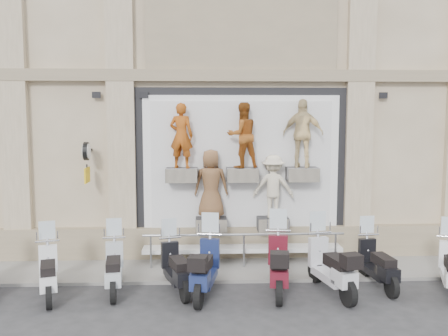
{
  "coord_description": "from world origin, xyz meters",
  "views": [
    {
      "loc": [
        -1.04,
        -10.04,
        3.89
      ],
      "look_at": [
        -0.5,
        1.9,
        2.57
      ],
      "focal_mm": 40.0,
      "sensor_mm": 36.0,
      "label": 1
    }
  ],
  "objects": [
    {
      "name": "scooter_h",
      "position": [
        2.88,
        0.62,
        0.75
      ],
      "size": [
        0.74,
        1.9,
        1.51
      ],
      "primitive_type": null,
      "rotation": [
        0.0,
        0.0,
        0.11
      ],
      "color": "black",
      "rests_on": "ground"
    },
    {
      "name": "scooter_c",
      "position": [
        -2.96,
        0.59,
        0.76
      ],
      "size": [
        0.8,
        1.92,
        1.51
      ],
      "primitive_type": null,
      "rotation": [
        0.0,
        0.0,
        0.14
      ],
      "color": "#A8B0B6",
      "rests_on": "ground"
    },
    {
      "name": "scooter_e",
      "position": [
        -0.98,
        0.29,
        0.84
      ],
      "size": [
        0.96,
        2.13,
        1.67
      ],
      "primitive_type": null,
      "rotation": [
        0.0,
        0.0,
        -0.18
      ],
      "color": "#16214E",
      "rests_on": "ground"
    },
    {
      "name": "shop_vitrine",
      "position": [
        0.08,
        2.74,
        2.4
      ],
      "size": [
        5.6,
        0.85,
        4.3
      ],
      "color": "black",
      "rests_on": "ground"
    },
    {
      "name": "sidewalk",
      "position": [
        0.0,
        2.1,
        0.04
      ],
      "size": [
        16.0,
        2.2,
        0.08
      ],
      "primitive_type": "cube",
      "color": "gray",
      "rests_on": "ground"
    },
    {
      "name": "scooter_d",
      "position": [
        -1.61,
        0.54,
        0.76
      ],
      "size": [
        1.08,
        1.94,
        1.51
      ],
      "primitive_type": null,
      "rotation": [
        0.0,
        0.0,
        0.31
      ],
      "color": "black",
      "rests_on": "ground"
    },
    {
      "name": "scooter_g",
      "position": [
        1.74,
        0.28,
        0.84
      ],
      "size": [
        1.05,
        2.15,
        1.68
      ],
      "primitive_type": null,
      "rotation": [
        0.0,
        0.0,
        0.22
      ],
      "color": "#BABBC2",
      "rests_on": "ground"
    },
    {
      "name": "ground",
      "position": [
        0.0,
        0.0,
        0.0
      ],
      "size": [
        90.0,
        90.0,
        0.0
      ],
      "primitive_type": "plane",
      "color": "#2D2D30",
      "rests_on": "ground"
    },
    {
      "name": "scooter_b",
      "position": [
        -4.29,
        0.34,
        0.76
      ],
      "size": [
        1.06,
        1.95,
        1.52
      ],
      "primitive_type": null,
      "rotation": [
        0.0,
        0.0,
        0.29
      ],
      "color": "white",
      "rests_on": "ground"
    },
    {
      "name": "building",
      "position": [
        0.0,
        7.0,
        6.0
      ],
      "size": [
        14.0,
        8.6,
        12.0
      ],
      "primitive_type": null,
      "color": "#C9B493",
      "rests_on": "ground"
    },
    {
      "name": "clock_sign_bracket",
      "position": [
        -3.9,
        2.47,
        2.8
      ],
      "size": [
        0.1,
        0.8,
        1.02
      ],
      "color": "black",
      "rests_on": "ground"
    },
    {
      "name": "guard_rail",
      "position": [
        0.0,
        2.0,
        0.47
      ],
      "size": [
        5.06,
        0.1,
        0.93
      ],
      "primitive_type": null,
      "color": "#9EA0A5",
      "rests_on": "ground"
    },
    {
      "name": "scooter_f",
      "position": [
        0.62,
        0.42,
        0.86
      ],
      "size": [
        0.89,
        2.18,
        1.72
      ],
      "primitive_type": null,
      "rotation": [
        0.0,
        0.0,
        -0.13
      ],
      "color": "#510D19",
      "rests_on": "ground"
    }
  ]
}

